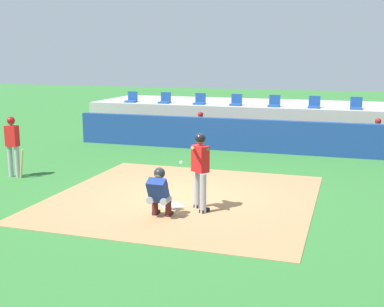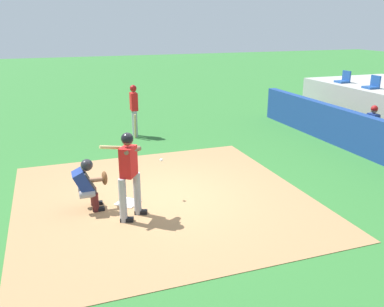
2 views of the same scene
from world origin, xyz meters
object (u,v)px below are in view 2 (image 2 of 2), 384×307
Objects in this scene: on_deck_batter at (134,107)px; dugout_player_0 at (369,125)px; home_plate at (128,203)px; stadium_seat_0 at (344,79)px; stadium_seat_1 at (373,85)px; catcher_crouched at (89,183)px; batter_at_plate at (129,170)px.

on_deck_batter reaches higher than dugout_player_0.
dugout_player_0 is (-1.82, 8.14, 0.65)m from home_plate.
stadium_seat_1 is at bearing 0.00° from stadium_seat_0.
catcher_crouched is at bearing -62.63° from stadium_seat_0.
dugout_player_0 is at bearing -42.24° from stadium_seat_1.
batter_at_plate is at bearing 46.50° from catcher_crouched.
home_plate is 11.06m from stadium_seat_1.
batter_at_plate is at bearing -58.08° from stadium_seat_0.
dugout_player_0 reaches higher than catcher_crouched.
catcher_crouched is at bearing -21.46° from on_deck_batter.
batter_at_plate is at bearing -72.97° from dugout_player_0.
batter_at_plate is 1.10m from catcher_crouched.
batter_at_plate is 8.59m from dugout_player_0.
stadium_seat_0 is at bearing 91.81° from on_deck_batter.
stadium_seat_0 is at bearing 117.37° from catcher_crouched.
home_plate is at bearing -77.39° from dugout_player_0.
stadium_seat_0 reaches higher than catcher_crouched.
home_plate is 0.22× the size of catcher_crouched.
on_deck_batter is (-5.40, 2.12, 0.41)m from catcher_crouched.
stadium_seat_0 reaches higher than dugout_player_0.
stadium_seat_0 is 1.62m from stadium_seat_1.
stadium_seat_0 reaches higher than on_deck_batter.
stadium_seat_0 is at bearing 119.19° from home_plate.
dugout_player_0 is at bearing 101.48° from catcher_crouched.
batter_at_plate is (0.69, -0.06, 1.01)m from home_plate.
stadium_seat_1 is (-4.06, 10.98, 0.93)m from catcher_crouched.
home_plate is at bearing -60.81° from stadium_seat_0.
on_deck_batter is 8.97m from stadium_seat_1.
catcher_crouched is 5.82m from on_deck_batter.
home_plate is at bearing 174.79° from batter_at_plate.
stadium_seat_1 is at bearing 81.36° from on_deck_batter.
stadium_seat_0 is (-5.69, 10.18, 1.51)m from home_plate.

